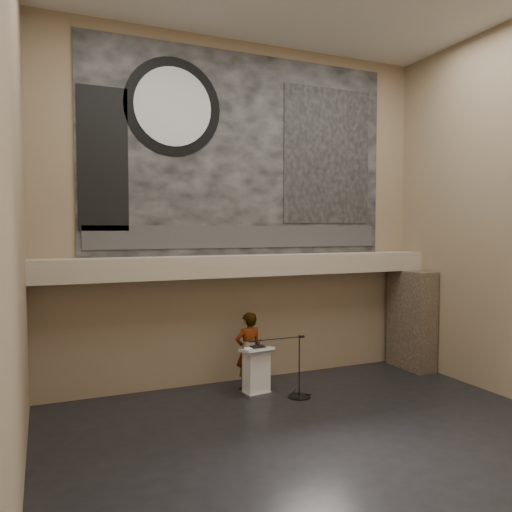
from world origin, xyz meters
name	(u,v)px	position (x,y,z in m)	size (l,w,h in m)	color
floor	(325,439)	(0.00, 0.00, 0.00)	(10.00, 10.00, 0.00)	black
wall_back	(244,213)	(0.00, 4.00, 4.25)	(10.00, 0.02, 8.50)	#8F7B5B
wall_left	(16,199)	(-5.00, 0.00, 4.25)	(0.02, 8.00, 8.50)	#8F7B5B
soffit	(250,265)	(0.00, 3.60, 2.95)	(10.00, 0.80, 0.50)	tan
sprinkler_left	(187,279)	(-1.60, 3.55, 2.67)	(0.04, 0.04, 0.06)	#B2893D
sprinkler_right	(318,274)	(1.90, 3.55, 2.67)	(0.04, 0.04, 0.06)	#B2893D
banner	(244,155)	(0.00, 3.97, 5.70)	(8.00, 0.05, 5.00)	black
banner_text_strip	(245,237)	(0.00, 3.93, 3.65)	(7.76, 0.02, 0.55)	#2F2F2F
banner_clock_rim	(173,107)	(-1.80, 3.93, 6.70)	(2.30, 2.30, 0.02)	black
banner_clock_face	(173,107)	(-1.80, 3.91, 6.70)	(1.84, 1.84, 0.02)	silver
banner_building_print	(327,156)	(2.40, 3.93, 5.80)	(2.60, 0.02, 3.60)	black
banner_brick_print	(103,159)	(-3.40, 3.93, 5.40)	(1.10, 0.02, 3.20)	black
stone_pier	(411,319)	(4.65, 3.15, 1.35)	(0.60, 1.40, 2.70)	#3F3227
lectern	(256,371)	(-0.19, 2.74, 0.55)	(0.76, 0.59, 1.13)	silver
binder	(258,347)	(-0.13, 2.77, 1.12)	(0.31, 0.25, 0.04)	black
papers	(250,349)	(-0.35, 2.71, 1.10)	(0.23, 0.32, 0.01)	white
speaker_person	(248,351)	(-0.20, 3.20, 0.93)	(0.68, 0.45, 1.86)	silver
mic_stand	(297,388)	(0.61, 2.23, 0.21)	(1.50, 0.52, 1.43)	black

